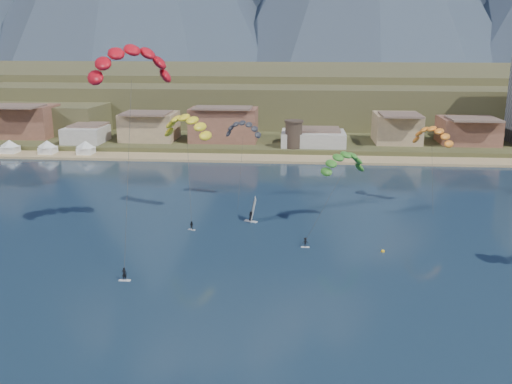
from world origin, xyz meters
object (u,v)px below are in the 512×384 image
windsurfer (252,214)px  buoy (383,251)px  watchtower (294,134)px  kitesurfer_green (343,160)px  kitesurfer_red (130,58)px  kitesurfer_yellow (187,123)px

windsurfer → buoy: windsurfer is taller
watchtower → windsurfer: (-7.02, -67.27, -4.85)m
kitesurfer_green → kitesurfer_red: bearing=-161.1°
buoy → watchtower: bearing=101.2°
buoy → windsurfer: bearing=148.4°
kitesurfer_red → kitesurfer_yellow: bearing=72.2°
kitesurfer_red → buoy: kitesurfer_red is taller
kitesurfer_yellow → kitesurfer_red: bearing=-107.8°
kitesurfer_yellow → kitesurfer_green: kitesurfer_yellow is taller
kitesurfer_red → kitesurfer_green: kitesurfer_red is taller
kitesurfer_red → kitesurfer_yellow: (5.37, 16.72, -12.74)m
kitesurfer_yellow → windsurfer: size_ratio=4.56×
watchtower → buoy: size_ratio=14.12×
windsurfer → buoy: (23.20, -14.26, -1.42)m
kitesurfer_red → kitesurfer_yellow: size_ratio=1.64×
watchtower → kitesurfer_yellow: bearing=-107.8°
kitesurfer_red → windsurfer: bearing=33.7°
watchtower → kitesurfer_green: size_ratio=0.48×
watchtower → kitesurfer_red: bearing=-107.8°
kitesurfer_yellow → kitesurfer_green: 31.15m
windsurfer → kitesurfer_green: bearing=-0.4°
kitesurfer_green → buoy: size_ratio=29.68×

